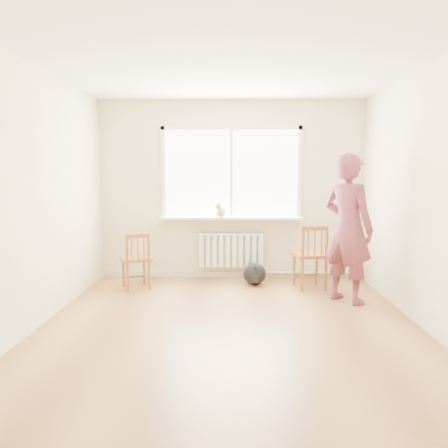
# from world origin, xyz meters

# --- Properties ---
(floor) EXTENTS (4.50, 4.50, 0.00)m
(floor) POSITION_xyz_m (0.00, 0.00, 0.00)
(floor) COLOR #A47643
(floor) RESTS_ON ground
(ceiling) EXTENTS (4.50, 4.50, 0.00)m
(ceiling) POSITION_xyz_m (0.00, 0.00, 2.70)
(ceiling) COLOR white
(ceiling) RESTS_ON back_wall
(back_wall) EXTENTS (4.00, 0.01, 2.70)m
(back_wall) POSITION_xyz_m (0.00, 2.25, 1.35)
(back_wall) COLOR beige
(back_wall) RESTS_ON ground
(window) EXTENTS (2.12, 0.05, 1.42)m
(window) POSITION_xyz_m (0.00, 2.22, 1.66)
(window) COLOR white
(window) RESTS_ON back_wall
(windowsill) EXTENTS (2.15, 0.22, 0.04)m
(windowsill) POSITION_xyz_m (0.00, 2.14, 0.93)
(windowsill) COLOR white
(windowsill) RESTS_ON back_wall
(radiator) EXTENTS (1.00, 0.12, 0.55)m
(radiator) POSITION_xyz_m (0.00, 2.16, 0.44)
(radiator) COLOR white
(radiator) RESTS_ON back_wall
(heating_pipe) EXTENTS (1.40, 0.04, 0.04)m
(heating_pipe) POSITION_xyz_m (1.25, 2.19, 0.08)
(heating_pipe) COLOR silver
(heating_pipe) RESTS_ON back_wall
(baseboard) EXTENTS (4.00, 0.03, 0.08)m
(baseboard) POSITION_xyz_m (0.00, 2.23, 0.04)
(baseboard) COLOR beige
(baseboard) RESTS_ON ground
(chair_left) EXTENTS (0.51, 0.50, 0.79)m
(chair_left) POSITION_xyz_m (-1.31, 1.49, 0.40)
(chair_left) COLOR #9A5B2D
(chair_left) RESTS_ON floor
(chair_right) EXTENTS (0.52, 0.50, 0.90)m
(chair_right) POSITION_xyz_m (1.11, 1.52, 0.45)
(chair_right) COLOR #9A5B2D
(chair_right) RESTS_ON floor
(person) EXTENTS (0.77, 0.80, 1.85)m
(person) POSITION_xyz_m (1.45, 0.95, 0.92)
(person) COLOR #B63C42
(person) RESTS_ON floor
(cat) EXTENTS (0.22, 0.36, 0.25)m
(cat) POSITION_xyz_m (-0.16, 2.06, 1.05)
(cat) COLOR beige
(cat) RESTS_ON windowsill
(backpack) EXTENTS (0.36, 0.30, 0.32)m
(backpack) POSITION_xyz_m (0.34, 1.74, 0.16)
(backpack) COLOR black
(backpack) RESTS_ON floor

